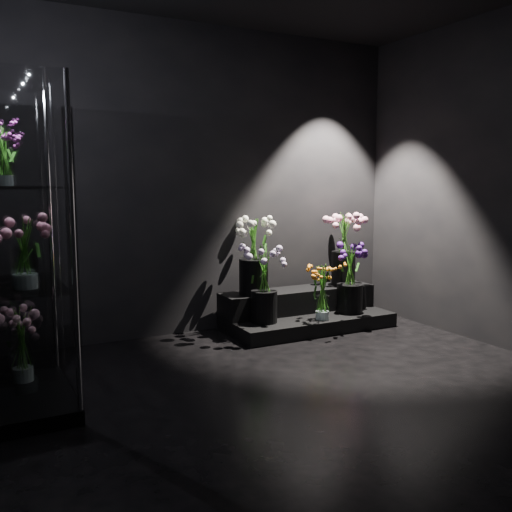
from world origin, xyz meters
TOP-DOWN VIEW (x-y plane):
  - floor at (0.00, 0.00)m, footprint 4.00×4.00m
  - wall_back at (0.00, 2.00)m, footprint 4.00×0.00m
  - display_riser at (0.90, 1.68)m, footprint 1.59×0.71m
  - display_case at (-1.71, 0.78)m, footprint 0.55×0.91m
  - bouquet_orange_bells at (0.91, 1.37)m, footprint 0.25×0.25m
  - bouquet_lilac at (0.39, 1.53)m, footprint 0.50×0.50m
  - bouquet_purple at (1.31, 1.49)m, footprint 0.33×0.33m
  - bouquet_cream_roses at (0.40, 1.75)m, footprint 0.51×0.51m
  - bouquet_pink_roses at (1.41, 1.74)m, footprint 0.37×0.37m
  - bouquet_case_pink at (-1.69, 0.61)m, footprint 0.30×0.30m
  - bouquet_case_magenta at (-1.75, 0.94)m, footprint 0.26×0.26m
  - bouquet_case_base_pink at (-1.70, 1.02)m, footprint 0.37×0.37m

SIDE VIEW (x-z plane):
  - floor at x=0.00m, z-range 0.00..0.00m
  - display_riser at x=0.90m, z-range -0.03..0.32m
  - bouquet_case_base_pink at x=-1.70m, z-range 0.11..0.60m
  - bouquet_orange_bells at x=0.91m, z-range 0.14..0.67m
  - bouquet_purple at x=1.31m, z-range 0.15..0.81m
  - bouquet_lilac at x=0.39m, z-range 0.19..0.89m
  - bouquet_cream_roses at x=0.40m, z-range 0.41..1.11m
  - bouquet_pink_roses at x=1.41m, z-range 0.42..1.15m
  - display_case at x=-1.71m, z-range 0.00..2.00m
  - bouquet_case_pink at x=-1.69m, z-range 0.79..1.22m
  - wall_back at x=0.00m, z-range -0.60..3.40m
  - bouquet_case_magenta at x=-1.75m, z-range 1.38..1.75m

